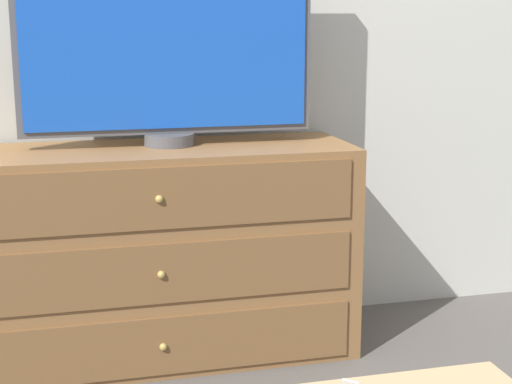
# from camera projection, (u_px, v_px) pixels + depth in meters

# --- Properties ---
(ground_plane) EXTENTS (12.00, 12.00, 0.00)m
(ground_plane) POSITION_uv_depth(u_px,v_px,m) (159.00, 325.00, 2.91)
(ground_plane) COLOR #56514C
(dresser) EXTENTS (1.32, 0.45, 0.71)m
(dresser) POSITION_uv_depth(u_px,v_px,m) (153.00, 254.00, 2.58)
(dresser) COLOR olive
(dresser) RESTS_ON ground_plane
(tv) EXTENTS (0.95, 0.16, 0.70)m
(tv) POSITION_uv_depth(u_px,v_px,m) (166.00, 33.00, 2.48)
(tv) COLOR #515156
(tv) RESTS_ON dresser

